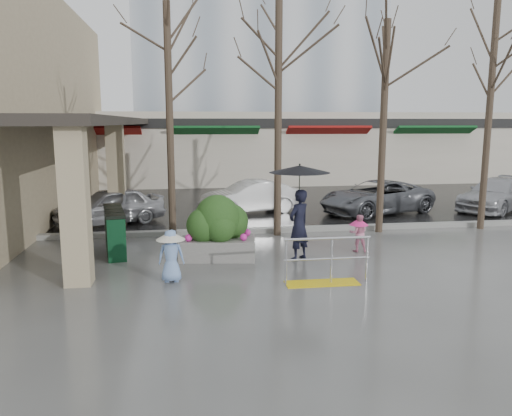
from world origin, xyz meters
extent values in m
plane|color=#51514F|center=(0.00, 0.00, 0.00)|extent=(120.00, 120.00, 0.00)
cube|color=black|center=(0.00, 22.00, 0.01)|extent=(120.00, 36.00, 0.01)
cube|color=gray|center=(0.00, 4.00, 0.07)|extent=(120.00, 0.30, 0.15)
cube|color=#2D2823|center=(-4.80, 8.00, 3.62)|extent=(2.80, 18.00, 0.25)
cube|color=tan|center=(-3.90, -0.50, 1.75)|extent=(0.55, 0.55, 3.50)
cube|color=tan|center=(-3.90, 6.00, 1.75)|extent=(0.55, 0.55, 3.50)
cube|color=beige|center=(2.00, 18.00, 2.00)|extent=(34.00, 6.00, 4.00)
cube|color=maroon|center=(-6.00, 15.10, 2.85)|extent=(4.50, 1.68, 0.87)
cube|color=#0F4C1E|center=(0.00, 15.10, 2.85)|extent=(4.50, 1.68, 0.87)
cube|color=maroon|center=(6.00, 15.10, 2.85)|extent=(4.50, 1.68, 0.87)
cube|color=#0F4C1E|center=(12.00, 15.10, 2.85)|extent=(4.50, 1.68, 0.87)
cube|color=black|center=(2.00, 15.10, 3.40)|extent=(34.00, 0.35, 0.50)
cube|color=#8C99A8|center=(4.00, 30.00, 12.50)|extent=(18.00, 12.00, 25.00)
cube|color=yellow|center=(1.30, -1.20, 0.01)|extent=(1.60, 0.50, 0.02)
cylinder|color=silver|center=(0.50, -1.20, 0.50)|extent=(0.05, 0.05, 1.00)
cylinder|color=silver|center=(1.50, -1.20, 0.50)|extent=(0.05, 0.05, 1.00)
cylinder|color=silver|center=(2.30, -1.20, 0.50)|extent=(0.05, 0.05, 1.00)
cylinder|color=silver|center=(1.40, -1.20, 1.00)|extent=(1.90, 0.06, 0.06)
cylinder|color=silver|center=(1.40, -1.20, 0.55)|extent=(1.90, 0.04, 0.04)
cylinder|color=#382B21|center=(-2.00, 3.60, 3.40)|extent=(0.22, 0.22, 6.80)
cylinder|color=#382B21|center=(1.20, 3.60, 3.50)|extent=(0.22, 0.22, 7.00)
cylinder|color=#382B21|center=(4.50, 3.60, 3.25)|extent=(0.22, 0.22, 6.50)
cylinder|color=#382B21|center=(8.00, 3.60, 3.60)|extent=(0.22, 0.22, 7.20)
imported|color=black|center=(1.22, 0.76, 0.90)|extent=(0.78, 0.74, 1.80)
cylinder|color=black|center=(1.22, 0.76, 1.83)|extent=(0.02, 0.02, 1.14)
cone|color=black|center=(1.22, 0.76, 2.31)|extent=(1.53, 1.53, 0.18)
sphere|color=black|center=(1.22, 0.76, 2.42)|extent=(0.05, 0.05, 0.05)
imported|color=pink|center=(3.00, 1.32, 0.51)|extent=(0.55, 0.47, 1.01)
cylinder|color=black|center=(3.00, 1.32, 0.69)|extent=(0.02, 0.02, 0.44)
cone|color=#FF288C|center=(3.00, 1.32, 0.82)|extent=(0.51, 0.51, 0.18)
sphere|color=black|center=(3.00, 1.32, 0.93)|extent=(0.05, 0.05, 0.05)
imported|color=#7B9FDA|center=(-1.93, -0.59, 0.58)|extent=(0.59, 0.40, 1.16)
cylinder|color=black|center=(-1.93, -0.59, 0.85)|extent=(0.02, 0.02, 0.54)
cone|color=silver|center=(-1.93, -0.59, 1.03)|extent=(0.64, 0.64, 0.18)
sphere|color=black|center=(-1.93, -0.59, 1.14)|extent=(0.05, 0.05, 0.05)
cube|color=gray|center=(-0.81, 1.12, 0.26)|extent=(2.00, 1.18, 0.53)
ellipsoid|color=#173812|center=(-0.81, 1.12, 1.05)|extent=(1.16, 1.04, 1.22)
sphere|color=#173812|center=(-1.18, 1.02, 0.90)|extent=(0.83, 0.83, 0.83)
sphere|color=#173812|center=(-0.44, 1.28, 0.92)|extent=(0.88, 0.88, 0.88)
cube|color=#0D3C1F|center=(-3.34, 1.31, 0.55)|extent=(0.52, 0.52, 1.09)
cube|color=black|center=(-3.34, 1.31, 1.14)|extent=(0.56, 0.56, 0.08)
cube|color=black|center=(-3.44, 1.85, 0.55)|extent=(0.52, 0.52, 1.09)
cube|color=black|center=(-3.44, 1.85, 1.14)|extent=(0.56, 0.56, 0.08)
cube|color=#0E3E1D|center=(-3.54, 2.38, 0.55)|extent=(0.52, 0.52, 1.09)
cube|color=black|center=(-3.54, 2.38, 1.14)|extent=(0.56, 0.56, 0.08)
cube|color=black|center=(-3.64, 2.92, 0.55)|extent=(0.52, 0.52, 1.09)
cube|color=black|center=(-3.64, 2.92, 1.14)|extent=(0.56, 0.56, 0.08)
imported|color=#ADADB2|center=(-4.18, 6.02, 0.63)|extent=(3.97, 2.99, 1.26)
imported|color=silver|center=(0.87, 7.49, 0.63)|extent=(4.04, 2.30, 1.26)
imported|color=slate|center=(5.62, 6.75, 0.63)|extent=(4.98, 3.52, 1.26)
imported|color=#B1B2B6|center=(10.65, 6.79, 0.63)|extent=(4.58, 3.91, 1.26)
camera|label=1|loc=(-1.57, -11.28, 3.45)|focal=35.00mm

